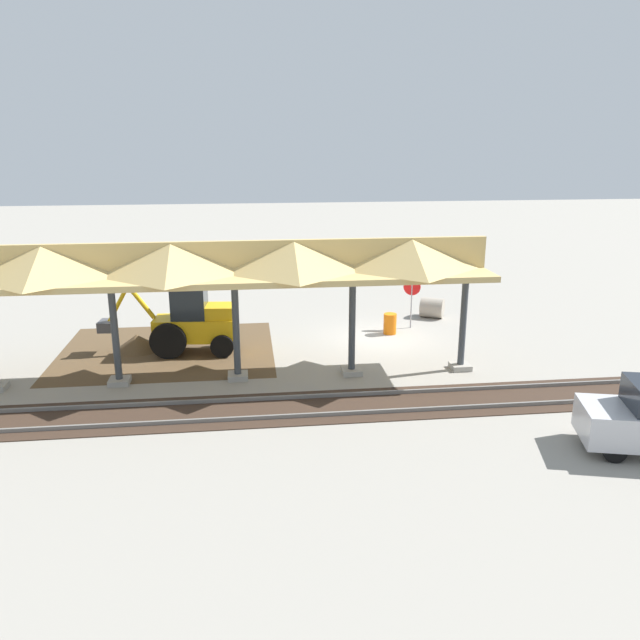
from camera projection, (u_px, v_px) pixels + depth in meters
name	position (u px, v px, depth m)	size (l,w,h in m)	color
ground_plane	(380.00, 339.00, 26.47)	(120.00, 120.00, 0.00)	gray
dirt_work_zone	(167.00, 351.00, 24.95)	(8.40, 7.00, 0.01)	brown
platform_canopy	(172.00, 264.00, 20.62)	(21.51, 3.20, 4.90)	#9E998E
rail_tracks	(424.00, 401.00, 20.04)	(60.00, 2.58, 0.15)	slate
stop_sign	(412.00, 292.00, 27.57)	(0.71, 0.32, 2.26)	gray
backhoe	(192.00, 321.00, 24.47)	(5.42, 1.94, 2.82)	#EAB214
dirt_mound	(138.00, 350.00, 25.08)	(3.65, 3.65, 1.27)	brown
concrete_pipe	(432.00, 308.00, 29.54)	(1.36, 1.31, 0.94)	#9E9384
traffic_barrel	(390.00, 324.00, 27.03)	(0.56, 0.56, 0.90)	orange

